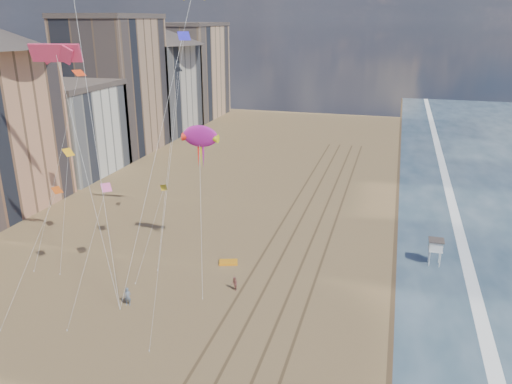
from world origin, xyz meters
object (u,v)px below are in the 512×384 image
at_px(grounded_kite, 228,262).
at_px(kite_flyer_b, 234,284).
at_px(show_kite, 200,137).
at_px(kite_flyer_a, 128,297).
at_px(lifeguard_stand, 436,245).

distance_m(grounded_kite, kite_flyer_b, 6.47).
xyz_separation_m(grounded_kite, show_kite, (-3.10, 0.10, 15.30)).
xyz_separation_m(grounded_kite, kite_flyer_a, (-6.94, -11.63, 0.86)).
bearing_deg(show_kite, kite_flyer_b, -45.74).
height_order(lifeguard_stand, grounded_kite, lifeguard_stand).
relative_size(grounded_kite, kite_flyer_a, 1.12).
bearing_deg(kite_flyer_b, kite_flyer_a, -96.58).
xyz_separation_m(lifeguard_stand, kite_flyer_a, (-30.80, -18.15, -1.50)).
xyz_separation_m(lifeguard_stand, kite_flyer_b, (-21.16, -12.36, -1.69)).
xyz_separation_m(lifeguard_stand, grounded_kite, (-23.86, -6.51, -2.36)).
relative_size(lifeguard_stand, grounded_kite, 1.46).
bearing_deg(kite_flyer_b, show_kite, -173.33).
bearing_deg(grounded_kite, lifeguard_stand, -3.02).
distance_m(kite_flyer_a, kite_flyer_b, 11.24).
bearing_deg(lifeguard_stand, grounded_kite, -164.73).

